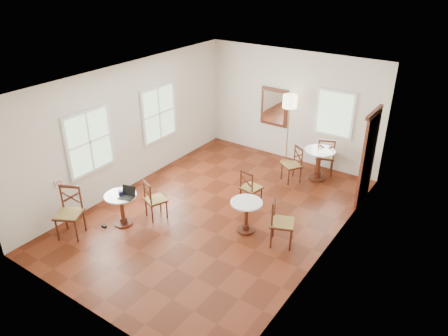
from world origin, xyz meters
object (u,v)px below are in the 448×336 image
mouse (129,192)px  chair_back_b (293,165)px  chair_near_a (155,200)px  floor_lamp (290,106)px  cafe_table_mid (246,213)px  laptop (128,194)px  navy_mug (120,193)px  chair_near_b (69,213)px  chair_mid_a (251,188)px  chair_mid_b (281,222)px  chair_back_a (325,156)px  power_adapter (104,226)px  cafe_table_near (122,206)px  water_glass (119,191)px  cafe_table_back (319,161)px

mouse → chair_back_b: bearing=85.1°
chair_near_a → floor_lamp: floor_lamp is taller
cafe_table_mid → laptop: laptop is taller
floor_lamp → navy_mug: floor_lamp is taller
chair_near_b → chair_mid_a: 3.87m
chair_mid_b → chair_mid_a: bearing=32.2°
chair_near_b → chair_back_a: (3.17, 5.46, -0.02)m
laptop → mouse: laptop is taller
chair_near_b → power_adapter: (0.32, 0.53, -0.51)m
cafe_table_near → chair_mid_a: bearing=50.2°
chair_mid_b → chair_near_a: bearing=83.0°
chair_back_b → floor_lamp: 1.56m
cafe_table_mid → chair_back_b: size_ratio=0.77×
chair_near_a → water_glass: 0.77m
chair_near_a → chair_mid_a: (1.43, 1.61, -0.00)m
chair_mid_b → power_adapter: (-3.31, -1.61, -0.48)m
cafe_table_near → cafe_table_back: (2.58, 4.24, 0.06)m
navy_mug → mouse: bearing=64.8°
chair_mid_a → water_glass: bearing=58.7°
cafe_table_back → chair_back_a: bearing=87.0°
chair_near_b → chair_back_b: size_ratio=1.17×
chair_mid_a → chair_back_b: 1.60m
chair_back_a → cafe_table_back: bearing=64.8°
chair_back_a → power_adapter: bearing=37.7°
chair_near_a → floor_lamp: bearing=-81.8°
chair_mid_b → chair_back_b: size_ratio=1.10×
water_glass → power_adapter: (-0.19, -0.37, -0.74)m
chair_near_a → chair_back_b: size_ratio=0.99×
cafe_table_mid → navy_mug: size_ratio=5.74×
cafe_table_back → chair_near_b: (-3.15, -5.10, 0.03)m
chair_mid_a → navy_mug: 2.86m
chair_back_a → chair_near_a: bearing=39.0°
cafe_table_mid → navy_mug: navy_mug is taller
cafe_table_near → floor_lamp: 4.98m
chair_back_b → mouse: 4.12m
chair_near_a → chair_back_a: 4.59m
cafe_table_back → floor_lamp: 1.61m
chair_near_b → chair_back_b: 5.33m
cafe_table_near → cafe_table_mid: cafe_table_near is taller
chair_near_b → power_adapter: 0.80m
floor_lamp → chair_near_b: bearing=-110.7°
mouse → water_glass: water_glass is taller
navy_mug → power_adapter: size_ratio=1.18×
chair_near_a → chair_near_b: chair_near_b is taller
chair_mid_a → laptop: (-1.64, -2.15, 0.32)m
cafe_table_back → mouse: size_ratio=7.37×
cafe_table_back → cafe_table_near: bearing=-121.3°
chair_near_b → mouse: size_ratio=9.75×
floor_lamp → chair_mid_a: bearing=-82.3°
chair_mid_b → mouse: size_ratio=9.21×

